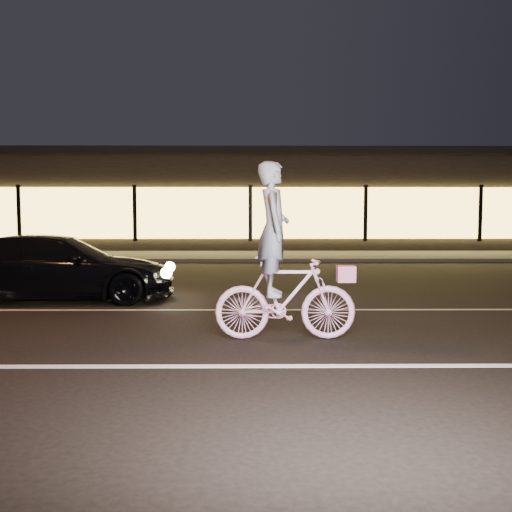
{
  "coord_description": "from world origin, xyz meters",
  "views": [
    {
      "loc": [
        0.05,
        -7.45,
        1.64
      ],
      "look_at": [
        0.11,
        0.6,
        1.02
      ],
      "focal_mm": 40.0,
      "sensor_mm": 36.0,
      "label": 1
    }
  ],
  "objects": [
    {
      "name": "sidewalk",
      "position": [
        0.0,
        13.0,
        0.06
      ],
      "size": [
        30.0,
        4.0,
        0.12
      ],
      "primitive_type": "cube",
      "color": "#383533",
      "rests_on": "ground"
    },
    {
      "name": "sedan",
      "position": [
        -3.51,
        3.05,
        0.61
      ],
      "size": [
        4.33,
        2.06,
        1.22
      ],
      "rotation": [
        0.0,
        0.0,
        1.66
      ],
      "color": "black",
      "rests_on": "ground"
    },
    {
      "name": "ground",
      "position": [
        0.0,
        0.0,
        0.0
      ],
      "size": [
        90.0,
        90.0,
        0.0
      ],
      "primitive_type": "plane",
      "color": "black",
      "rests_on": "ground"
    },
    {
      "name": "cyclist",
      "position": [
        0.44,
        -0.21,
        0.81
      ],
      "size": [
        1.81,
        0.62,
        2.28
      ],
      "rotation": [
        0.0,
        0.0,
        1.57
      ],
      "color": "#FF52B8",
      "rests_on": "ground"
    },
    {
      "name": "storefront",
      "position": [
        0.0,
        18.97,
        2.15
      ],
      "size": [
        25.4,
        8.42,
        4.2
      ],
      "color": "black",
      "rests_on": "ground"
    },
    {
      "name": "lane_stripe_near",
      "position": [
        0.0,
        -1.5,
        0.0
      ],
      "size": [
        60.0,
        0.12,
        0.01
      ],
      "primitive_type": "cube",
      "color": "silver",
      "rests_on": "ground"
    },
    {
      "name": "lane_stripe_far",
      "position": [
        0.0,
        2.0,
        0.0
      ],
      "size": [
        60.0,
        0.1,
        0.01
      ],
      "primitive_type": "cube",
      "color": "gray",
      "rests_on": "ground"
    }
  ]
}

